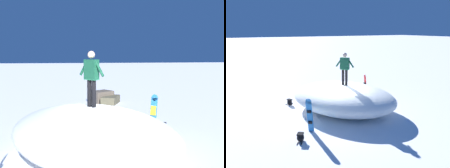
% 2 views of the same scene
% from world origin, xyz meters
% --- Properties ---
extents(ground, '(240.00, 240.00, 0.00)m').
position_xyz_m(ground, '(0.00, 0.00, 0.00)').
color(ground, white).
extents(snow_mound, '(7.64, 6.95, 1.60)m').
position_xyz_m(snow_mound, '(-0.57, 0.56, 0.80)').
color(snow_mound, white).
rests_on(snow_mound, ground).
extents(snowboarder_standing, '(0.89, 0.73, 1.78)m').
position_xyz_m(snowboarder_standing, '(-0.33, 0.53, 2.64)').
color(snowboarder_standing, black).
rests_on(snowboarder_standing, snow_mound).
extents(snowboard_secondary_upright, '(0.44, 0.43, 1.69)m').
position_xyz_m(snowboard_secondary_upright, '(1.20, -2.14, 0.87)').
color(snowboard_secondary_upright, '#2672BF').
rests_on(snowboard_secondary_upright, ground).
extents(backpack_near, '(0.55, 0.47, 0.38)m').
position_xyz_m(backpack_near, '(1.76, -2.78, 0.20)').
color(backpack_near, black).
rests_on(backpack_near, ground).
extents(rock_outcrop, '(2.43, 2.26, 0.80)m').
position_xyz_m(rock_outcrop, '(9.22, -1.54, 0.34)').
color(rock_outcrop, brown).
rests_on(rock_outcrop, ground).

